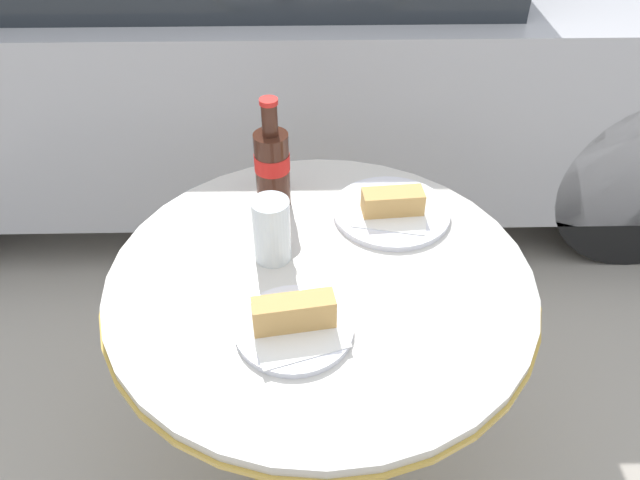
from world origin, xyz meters
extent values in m
plane|color=#A8A093|center=(0.00, 0.00, 0.00)|extent=(30.00, 30.00, 0.00)
cylinder|color=gold|center=(0.00, 0.00, 0.01)|extent=(0.33, 0.33, 0.02)
cylinder|color=gold|center=(0.00, 0.00, 0.34)|extent=(0.07, 0.07, 0.64)
cylinder|color=gold|center=(0.00, 0.00, 0.66)|extent=(0.81, 0.81, 0.01)
cylinder|color=beige|center=(0.00, 0.00, 0.67)|extent=(0.80, 0.80, 0.02)
cylinder|color=#3D1E14|center=(-0.09, 0.23, 0.77)|extent=(0.07, 0.07, 0.17)
cylinder|color=red|center=(-0.09, 0.23, 0.79)|extent=(0.07, 0.07, 0.04)
cylinder|color=#3D1E14|center=(-0.09, 0.23, 0.88)|extent=(0.03, 0.03, 0.07)
cylinder|color=red|center=(-0.09, 0.23, 0.92)|extent=(0.04, 0.04, 0.01)
cylinder|color=#C68923|center=(-0.09, 0.05, 0.73)|extent=(0.07, 0.07, 0.10)
cylinder|color=silver|center=(-0.09, 0.05, 0.75)|extent=(0.07, 0.07, 0.13)
cylinder|color=white|center=(0.15, 0.18, 0.69)|extent=(0.25, 0.25, 0.01)
cube|color=white|center=(0.15, 0.18, 0.70)|extent=(0.18, 0.18, 0.00)
cube|color=tan|center=(0.15, 0.17, 0.72)|extent=(0.13, 0.06, 0.05)
cylinder|color=white|center=(-0.05, -0.14, 0.69)|extent=(0.20, 0.20, 0.01)
cube|color=white|center=(-0.05, -0.14, 0.70)|extent=(0.19, 0.19, 0.00)
cube|color=tan|center=(-0.05, -0.14, 0.73)|extent=(0.14, 0.06, 0.06)
cube|color=#B7B7BC|center=(-0.20, 1.64, 0.50)|extent=(4.17, 1.75, 0.65)
cylinder|color=black|center=(1.10, 2.41, 0.32)|extent=(0.65, 0.21, 0.65)
cylinder|color=black|center=(-1.49, 2.41, 0.32)|extent=(0.65, 0.21, 0.65)
camera|label=1|loc=(-0.02, -0.85, 1.47)|focal=35.00mm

